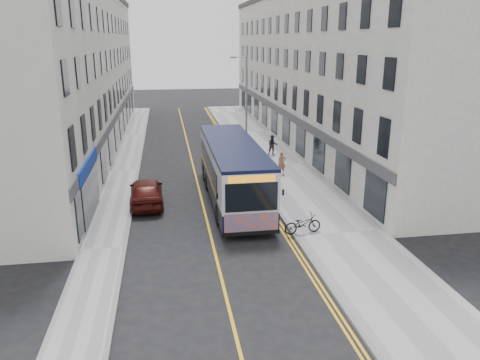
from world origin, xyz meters
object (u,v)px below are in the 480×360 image
object	(u,v)px
city_bus	(233,169)
car_white	(213,136)
bicycle	(303,224)
car_maroon	(146,191)
streetlamp	(245,104)
pedestrian_near	(282,163)
pedestrian_far	(273,145)

from	to	relation	value
city_bus	car_white	distance (m)	16.39
bicycle	car_maroon	distance (m)	9.52
streetlamp	city_bus	distance (m)	9.96
bicycle	pedestrian_near	xyz separation A→B (m)	(1.51, 10.19, 0.31)
car_maroon	pedestrian_far	bearing A→B (deg)	-136.05
car_maroon	pedestrian_near	bearing A→B (deg)	-156.10
streetlamp	car_white	bearing A→B (deg)	104.51
city_bus	car_maroon	bearing A→B (deg)	178.55
streetlamp	city_bus	world-z (taller)	streetlamp
city_bus	pedestrian_near	world-z (taller)	city_bus
car_maroon	car_white	bearing A→B (deg)	-110.97
city_bus	bicycle	size ratio (longest dim) A/B	6.44
streetlamp	pedestrian_far	xyz separation A→B (m)	(2.40, 0.88, -3.44)
city_bus	bicycle	bearing A→B (deg)	-65.31
pedestrian_near	car_white	world-z (taller)	pedestrian_near
bicycle	pedestrian_far	xyz separation A→B (m)	(2.17, 15.87, 0.33)
pedestrian_far	car_white	bearing A→B (deg)	125.82
streetlamp	pedestrian_far	size ratio (longest dim) A/B	4.89
car_white	pedestrian_near	bearing A→B (deg)	-76.32
bicycle	car_white	bearing A→B (deg)	-2.15
pedestrian_near	car_white	distance (m)	12.31
pedestrian_near	car_maroon	size ratio (longest dim) A/B	0.35
car_maroon	bicycle	bearing A→B (deg)	140.69
city_bus	bicycle	world-z (taller)	city_bus
streetlamp	car_white	xyz separation A→B (m)	(-1.81, 6.98, -3.74)
car_white	car_maroon	xyz separation A→B (m)	(-5.54, -16.21, 0.15)
pedestrian_near	bicycle	bearing A→B (deg)	-104.60
car_white	city_bus	bearing A→B (deg)	-95.00
pedestrian_far	car_maroon	bearing A→B (deg)	-132.70
streetlamp	pedestrian_far	distance (m)	4.29
city_bus	bicycle	xyz separation A→B (m)	(2.59, -5.63, -1.30)
car_white	bicycle	bearing A→B (deg)	-87.76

